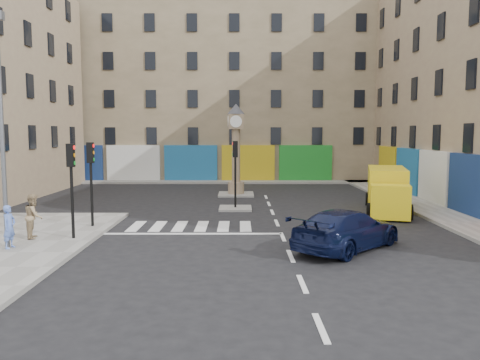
{
  "coord_description": "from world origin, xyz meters",
  "views": [
    {
      "loc": [
        -1.79,
        -17.85,
        4.26
      ],
      "look_at": [
        -1.75,
        4.54,
        2.0
      ],
      "focal_mm": 35.0,
      "sensor_mm": 36.0,
      "label": 1
    }
  ],
  "objects_px": {
    "pedestrian_blue": "(9,227)",
    "traffic_light_left_near": "(71,175)",
    "traffic_light_island": "(235,163)",
    "traffic_light_left_far": "(91,170)",
    "lamp_post": "(1,118)",
    "yellow_van": "(387,190)",
    "clock_pillar": "(236,143)",
    "navy_sedan": "(347,229)",
    "pedestrian_tan": "(34,216)"
  },
  "relations": [
    {
      "from": "traffic_light_left_near",
      "to": "pedestrian_tan",
      "type": "bearing_deg",
      "value": 179.33
    },
    {
      "from": "clock_pillar",
      "to": "yellow_van",
      "type": "bearing_deg",
      "value": -38.53
    },
    {
      "from": "navy_sedan",
      "to": "pedestrian_blue",
      "type": "bearing_deg",
      "value": 45.85
    },
    {
      "from": "lamp_post",
      "to": "pedestrian_blue",
      "type": "bearing_deg",
      "value": -47.07
    },
    {
      "from": "traffic_light_left_near",
      "to": "traffic_light_left_far",
      "type": "height_order",
      "value": "same"
    },
    {
      "from": "traffic_light_left_far",
      "to": "navy_sedan",
      "type": "xyz_separation_m",
      "value": [
        10.46,
        -3.62,
        -1.88
      ]
    },
    {
      "from": "traffic_light_island",
      "to": "navy_sedan",
      "type": "bearing_deg",
      "value": -65.24
    },
    {
      "from": "lamp_post",
      "to": "yellow_van",
      "type": "xyz_separation_m",
      "value": [
        16.48,
        8.6,
        -3.63
      ]
    },
    {
      "from": "pedestrian_blue",
      "to": "pedestrian_tan",
      "type": "relative_size",
      "value": 0.89
    },
    {
      "from": "traffic_light_left_far",
      "to": "navy_sedan",
      "type": "distance_m",
      "value": 11.23
    },
    {
      "from": "traffic_light_left_near",
      "to": "clock_pillar",
      "type": "height_order",
      "value": "clock_pillar"
    },
    {
      "from": "lamp_post",
      "to": "clock_pillar",
      "type": "xyz_separation_m",
      "value": [
        8.2,
        15.2,
        -1.24
      ]
    },
    {
      "from": "navy_sedan",
      "to": "pedestrian_blue",
      "type": "height_order",
      "value": "pedestrian_blue"
    },
    {
      "from": "pedestrian_tan",
      "to": "traffic_light_island",
      "type": "bearing_deg",
      "value": -60.1
    },
    {
      "from": "navy_sedan",
      "to": "traffic_light_island",
      "type": "bearing_deg",
      "value": -21.28
    },
    {
      "from": "navy_sedan",
      "to": "pedestrian_tan",
      "type": "height_order",
      "value": "pedestrian_tan"
    },
    {
      "from": "navy_sedan",
      "to": "traffic_light_left_near",
      "type": "bearing_deg",
      "value": 37.31
    },
    {
      "from": "traffic_light_left_near",
      "to": "lamp_post",
      "type": "distance_m",
      "value": 3.21
    },
    {
      "from": "traffic_light_left_near",
      "to": "traffic_light_left_far",
      "type": "relative_size",
      "value": 1.0
    },
    {
      "from": "yellow_van",
      "to": "pedestrian_tan",
      "type": "distance_m",
      "value": 17.64
    },
    {
      "from": "pedestrian_blue",
      "to": "navy_sedan",
      "type": "bearing_deg",
      "value": -78.17
    },
    {
      "from": "traffic_light_left_far",
      "to": "navy_sedan",
      "type": "height_order",
      "value": "traffic_light_left_far"
    },
    {
      "from": "pedestrian_blue",
      "to": "traffic_light_left_far",
      "type": "bearing_deg",
      "value": -12.91
    },
    {
      "from": "traffic_light_left_near",
      "to": "traffic_light_left_far",
      "type": "bearing_deg",
      "value": 90.0
    },
    {
      "from": "traffic_light_island",
      "to": "pedestrian_blue",
      "type": "relative_size",
      "value": 2.38
    },
    {
      "from": "lamp_post",
      "to": "traffic_light_island",
      "type": "bearing_deg",
      "value": 48.29
    },
    {
      "from": "traffic_light_left_near",
      "to": "navy_sedan",
      "type": "xyz_separation_m",
      "value": [
        10.46,
        -1.22,
        -1.88
      ]
    },
    {
      "from": "traffic_light_island",
      "to": "traffic_light_left_far",
      "type": "bearing_deg",
      "value": -139.4
    },
    {
      "from": "yellow_van",
      "to": "pedestrian_blue",
      "type": "bearing_deg",
      "value": -137.06
    },
    {
      "from": "traffic_light_island",
      "to": "clock_pillar",
      "type": "xyz_separation_m",
      "value": [
        0.0,
        6.0,
        0.96
      ]
    },
    {
      "from": "lamp_post",
      "to": "pedestrian_tan",
      "type": "bearing_deg",
      "value": 75.36
    },
    {
      "from": "traffic_light_left_near",
      "to": "traffic_light_island",
      "type": "height_order",
      "value": "traffic_light_left_near"
    },
    {
      "from": "lamp_post",
      "to": "pedestrian_blue",
      "type": "height_order",
      "value": "lamp_post"
    },
    {
      "from": "clock_pillar",
      "to": "lamp_post",
      "type": "bearing_deg",
      "value": -118.35
    },
    {
      "from": "lamp_post",
      "to": "yellow_van",
      "type": "height_order",
      "value": "lamp_post"
    },
    {
      "from": "lamp_post",
      "to": "navy_sedan",
      "type": "height_order",
      "value": "lamp_post"
    },
    {
      "from": "traffic_light_left_near",
      "to": "yellow_van",
      "type": "relative_size",
      "value": 0.55
    },
    {
      "from": "traffic_light_left_near",
      "to": "traffic_light_island",
      "type": "bearing_deg",
      "value": 51.07
    },
    {
      "from": "traffic_light_left_near",
      "to": "traffic_light_island",
      "type": "xyz_separation_m",
      "value": [
        6.3,
        7.8,
        -0.03
      ]
    },
    {
      "from": "traffic_light_left_far",
      "to": "pedestrian_blue",
      "type": "bearing_deg",
      "value": -112.86
    },
    {
      "from": "traffic_light_island",
      "to": "yellow_van",
      "type": "bearing_deg",
      "value": -4.13
    },
    {
      "from": "pedestrian_blue",
      "to": "traffic_light_island",
      "type": "bearing_deg",
      "value": -30.37
    },
    {
      "from": "pedestrian_blue",
      "to": "traffic_light_left_near",
      "type": "bearing_deg",
      "value": -36.34
    },
    {
      "from": "traffic_light_island",
      "to": "clock_pillar",
      "type": "bearing_deg",
      "value": 90.0
    },
    {
      "from": "lamp_post",
      "to": "traffic_light_left_near",
      "type": "bearing_deg",
      "value": 36.38
    },
    {
      "from": "navy_sedan",
      "to": "yellow_van",
      "type": "relative_size",
      "value": 0.76
    },
    {
      "from": "yellow_van",
      "to": "navy_sedan",
      "type": "bearing_deg",
      "value": -101.59
    },
    {
      "from": "traffic_light_island",
      "to": "lamp_post",
      "type": "height_order",
      "value": "lamp_post"
    },
    {
      "from": "traffic_light_left_near",
      "to": "clock_pillar",
      "type": "bearing_deg",
      "value": 65.45
    },
    {
      "from": "traffic_light_left_far",
      "to": "navy_sedan",
      "type": "bearing_deg",
      "value": -19.09
    }
  ]
}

